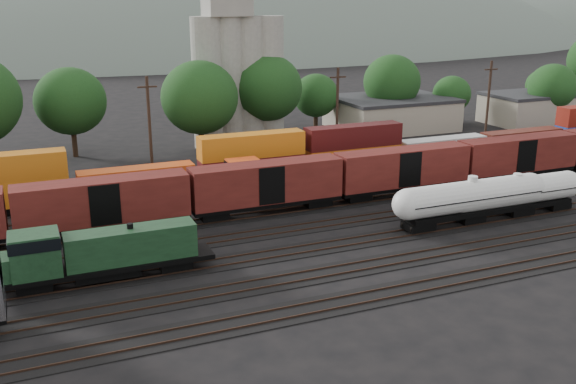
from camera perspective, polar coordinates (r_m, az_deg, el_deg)
name	(u,v)px	position (r m, az deg, el deg)	size (l,w,h in m)	color
ground	(328,224)	(60.28, 3.54, -2.90)	(600.00, 600.00, 0.00)	black
tracks	(328,224)	(60.26, 3.54, -2.86)	(180.00, 33.20, 0.20)	black
green_locomotive	(93,253)	(49.32, -16.94, -5.21)	(15.96, 2.82, 4.23)	black
tank_car_a	(471,198)	(61.86, 15.97, -0.48)	(16.68, 2.99, 4.37)	silver
tank_car_b	(516,193)	(65.26, 19.61, -0.08)	(15.51, 2.78, 4.07)	silver
orange_locomotive	(281,175)	(68.01, -0.66, 1.52)	(16.49, 2.75, 4.12)	black
boxcar_string	(189,193)	(59.92, -8.81, -0.05)	(122.80, 2.90, 4.20)	black
container_wall	(240,165)	(71.53, -4.33, 2.42)	(164.94, 2.60, 5.80)	black
grain_silo	(237,66)	(91.84, -4.54, 11.12)	(13.40, 5.00, 29.00)	gray
industrial_sheds	(262,126)	(93.49, -2.32, 5.87)	(119.38, 17.26, 5.10)	#9E937F
tree_band	(192,92)	(90.72, -8.54, 8.75)	(163.67, 22.86, 14.40)	black
utility_poles	(249,120)	(78.36, -3.51, 6.43)	(122.20, 0.36, 12.00)	black
distant_hills	(131,88)	(317.33, -13.74, 8.95)	(860.00, 286.00, 130.00)	#59665B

